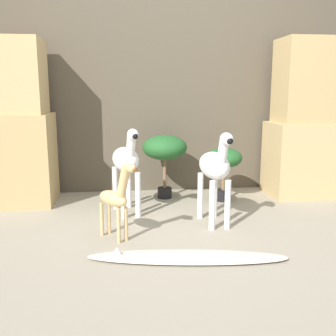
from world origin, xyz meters
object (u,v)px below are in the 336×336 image
at_px(potted_palm_front, 165,150).
at_px(potted_palm_back, 224,162).
at_px(giraffe_figurine, 116,196).
at_px(zebra_left, 126,162).
at_px(surfboard, 186,257).
at_px(zebra_right, 215,168).

distance_m(potted_palm_front, potted_palm_back, 0.59).
relative_size(giraffe_figurine, potted_palm_back, 1.12).
height_order(zebra_left, giraffe_figurine, zebra_left).
height_order(potted_palm_front, surfboard, potted_palm_front).
height_order(zebra_right, surfboard, zebra_right).
xyz_separation_m(zebra_right, potted_palm_back, (0.25, 0.67, -0.07)).
height_order(potted_palm_front, potted_palm_back, potted_palm_front).
bearing_deg(giraffe_figurine, potted_palm_back, 42.16).
height_order(giraffe_figurine, potted_palm_front, potted_palm_front).
xyz_separation_m(zebra_right, potted_palm_front, (-0.31, 0.83, 0.03)).
distance_m(potted_palm_front, surfboard, 1.56).
height_order(zebra_left, surfboard, zebra_left).
xyz_separation_m(zebra_right, giraffe_figurine, (-0.77, -0.25, -0.14)).
bearing_deg(potted_palm_front, zebra_right, -69.49).
distance_m(zebra_right, zebra_left, 0.78).
bearing_deg(surfboard, giraffe_figurine, 137.42).
bearing_deg(surfboard, zebra_right, 63.00).
relative_size(zebra_left, giraffe_figurine, 1.31).
xyz_separation_m(zebra_right, zebra_left, (-0.69, 0.36, 0.00)).
height_order(giraffe_figurine, surfboard, giraffe_figurine).
distance_m(zebra_left, surfboard, 1.16).
relative_size(giraffe_figurine, potted_palm_front, 0.92).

